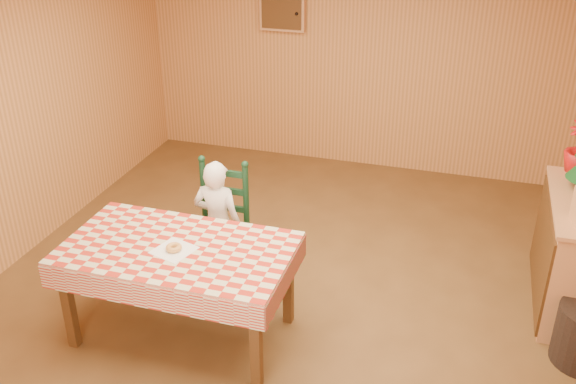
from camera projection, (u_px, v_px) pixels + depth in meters
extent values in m
plane|color=brown|center=(281.00, 307.00, 5.21)|extent=(6.00, 6.00, 0.00)
cube|color=#C68447|center=(361.00, 56.00, 7.19)|extent=(5.00, 0.10, 2.60)
cube|color=tan|center=(283.00, 12.00, 7.17)|extent=(0.52, 0.08, 0.42)
cube|color=#513115|center=(281.00, 13.00, 7.13)|extent=(0.46, 0.02, 0.36)
sphere|color=black|center=(297.00, 14.00, 7.07)|extent=(0.04, 0.04, 0.04)
cube|color=#513115|center=(178.00, 253.00, 4.60)|extent=(1.60, 0.90, 0.06)
cube|color=#513115|center=(69.00, 307.00, 4.64)|extent=(0.07, 0.07, 0.69)
cube|color=#513115|center=(256.00, 346.00, 4.27)|extent=(0.07, 0.07, 0.69)
cube|color=#513115|center=(121.00, 255.00, 5.28)|extent=(0.07, 0.07, 0.69)
cube|color=#513115|center=(288.00, 284.00, 4.90)|extent=(0.07, 0.07, 0.69)
cube|color=#B42718|center=(177.00, 248.00, 4.58)|extent=(1.64, 0.94, 0.02)
cube|color=#B42718|center=(147.00, 297.00, 4.23)|extent=(1.64, 0.02, 0.18)
cube|color=#B42718|center=(205.00, 228.00, 5.03)|extent=(1.64, 0.02, 0.18)
cube|color=#355E2B|center=(80.00, 242.00, 4.84)|extent=(0.02, 0.94, 0.18)
cube|color=#355E2B|center=(287.00, 279.00, 4.42)|extent=(0.02, 0.94, 0.18)
cube|color=black|center=(219.00, 237.00, 5.36)|extent=(0.44, 0.40, 0.04)
cylinder|color=black|center=(191.00, 267.00, 5.36)|extent=(0.04, 0.04, 0.41)
cylinder|color=black|center=(234.00, 275.00, 5.26)|extent=(0.04, 0.04, 0.41)
cylinder|color=black|center=(207.00, 247.00, 5.65)|extent=(0.04, 0.04, 0.41)
cylinder|color=black|center=(248.00, 253.00, 5.55)|extent=(0.04, 0.04, 0.41)
cylinder|color=black|center=(204.00, 191.00, 5.41)|extent=(0.05, 0.05, 0.60)
sphere|color=black|center=(202.00, 159.00, 5.27)|extent=(0.06, 0.06, 0.06)
cylinder|color=black|center=(246.00, 197.00, 5.31)|extent=(0.05, 0.05, 0.60)
sphere|color=black|center=(245.00, 165.00, 5.17)|extent=(0.06, 0.06, 0.06)
cube|color=black|center=(225.00, 207.00, 5.41)|extent=(0.38, 0.03, 0.05)
cube|color=black|center=(224.00, 190.00, 5.34)|extent=(0.38, 0.03, 0.05)
cube|color=black|center=(224.00, 173.00, 5.27)|extent=(0.38, 0.03, 0.05)
imported|color=white|center=(218.00, 224.00, 5.30)|extent=(0.41, 0.27, 1.12)
cube|color=white|center=(174.00, 250.00, 4.54)|extent=(0.32, 0.32, 0.00)
torus|color=#D89B4D|center=(174.00, 248.00, 4.53)|extent=(0.13, 0.13, 0.04)
cube|color=tan|center=(576.00, 256.00, 5.07)|extent=(0.50, 1.20, 0.90)
cube|color=#513115|center=(542.00, 251.00, 5.13)|extent=(0.02, 1.20, 0.80)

